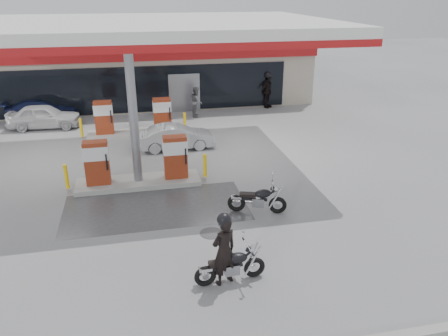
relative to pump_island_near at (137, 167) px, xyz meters
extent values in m
plane|color=gray|center=(0.00, -2.00, -0.71)|extent=(90.00, 90.00, 0.00)
cube|color=#4C4C4F|center=(0.50, -2.00, -0.71)|extent=(6.00, 3.00, 0.00)
cylinder|color=#38383A|center=(2.00, -4.00, -0.71)|extent=(0.70, 0.70, 0.01)
cube|color=#B1A594|center=(0.00, 14.00, 1.29)|extent=(22.00, 8.00, 4.00)
cube|color=black|center=(0.00, 9.97, 0.69)|extent=(18.00, 0.10, 2.60)
cube|color=#A71416|center=(0.00, 9.90, 2.79)|extent=(22.00, 0.25, 1.00)
cube|color=navy|center=(7.00, 9.85, 2.79)|extent=(3.50, 0.12, 0.80)
cube|color=gray|center=(3.00, 9.93, 0.39)|extent=(1.80, 0.14, 2.20)
cube|color=silver|center=(0.00, 3.00, 4.59)|extent=(16.00, 10.00, 0.60)
cube|color=#A71416|center=(0.00, -1.95, 4.41)|extent=(16.00, 0.12, 0.24)
cube|color=#A71416|center=(0.00, 7.95, 4.41)|extent=(16.00, 0.12, 0.24)
cylinder|color=gray|center=(0.00, 0.00, 1.88)|extent=(0.32, 0.32, 5.00)
cylinder|color=gray|center=(0.00, 6.00, 1.88)|extent=(0.32, 0.32, 5.00)
cube|color=#9E9E99|center=(0.00, 0.00, -0.62)|extent=(4.50, 1.30, 0.18)
cube|color=maroon|center=(-1.40, 0.00, 0.27)|extent=(0.85, 0.48, 1.60)
cube|color=maroon|center=(1.40, 0.00, 0.27)|extent=(0.85, 0.48, 1.60)
cube|color=silver|center=(-1.40, 0.00, 0.67)|extent=(0.88, 0.52, 0.50)
cube|color=silver|center=(1.40, 0.00, 0.67)|extent=(0.88, 0.52, 0.50)
cylinder|color=yellow|center=(-2.50, 0.00, -0.17)|extent=(0.14, 0.14, 0.90)
cylinder|color=yellow|center=(2.50, 0.00, -0.17)|extent=(0.14, 0.14, 0.90)
cube|color=#9E9E99|center=(0.00, 6.00, -0.62)|extent=(4.50, 1.30, 0.18)
cube|color=maroon|center=(-1.40, 6.00, 0.27)|extent=(0.85, 0.48, 1.60)
cube|color=maroon|center=(1.40, 6.00, 0.27)|extent=(0.85, 0.48, 1.60)
cube|color=silver|center=(-1.40, 6.00, 0.67)|extent=(0.88, 0.52, 0.50)
cube|color=silver|center=(1.40, 6.00, 0.67)|extent=(0.88, 0.52, 0.50)
cylinder|color=yellow|center=(-2.50, 6.00, -0.17)|extent=(0.14, 0.14, 0.90)
cylinder|color=yellow|center=(2.50, 6.00, -0.17)|extent=(0.14, 0.14, 0.90)
torus|color=black|center=(2.67, -6.29, -0.43)|extent=(0.56, 0.17, 0.55)
torus|color=black|center=(1.41, -6.39, -0.43)|extent=(0.56, 0.17, 0.55)
cube|color=gray|center=(2.08, -6.34, -0.36)|extent=(0.38, 0.25, 0.28)
cube|color=black|center=(1.94, -6.35, -0.27)|extent=(0.83, 0.16, 0.07)
ellipsoid|color=black|center=(2.22, -6.33, -0.07)|extent=(0.54, 0.33, 0.26)
cube|color=black|center=(1.76, -6.36, -0.12)|extent=(0.52, 0.26, 0.09)
cylinder|color=silver|center=(2.49, -6.31, 0.21)|extent=(0.09, 0.70, 0.03)
sphere|color=silver|center=(2.60, -6.30, 0.10)|extent=(0.17, 0.17, 0.17)
cylinder|color=silver|center=(1.61, -6.25, -0.45)|extent=(0.83, 0.14, 0.07)
imported|color=black|center=(1.88, -6.35, 0.20)|extent=(0.78, 0.66, 1.81)
torus|color=black|center=(4.32, -3.21, -0.42)|extent=(0.59, 0.31, 0.58)
torus|color=black|center=(3.05, -2.80, -0.42)|extent=(0.59, 0.31, 0.58)
cube|color=gray|center=(3.72, -3.01, -0.34)|extent=(0.44, 0.34, 0.29)
cube|color=black|center=(3.58, -2.97, -0.25)|extent=(0.86, 0.36, 0.08)
ellipsoid|color=black|center=(3.86, -3.06, -0.03)|extent=(0.61, 0.46, 0.27)
cube|color=black|center=(3.40, -2.91, -0.09)|extent=(0.58, 0.38, 0.10)
cylinder|color=silver|center=(4.13, -3.15, 0.25)|extent=(0.26, 0.71, 0.03)
sphere|color=silver|center=(4.24, -3.19, 0.14)|extent=(0.17, 0.17, 0.17)
cylinder|color=silver|center=(3.30, -2.74, -0.44)|extent=(0.85, 0.34, 0.08)
imported|color=silver|center=(-4.52, 8.20, -0.09)|extent=(3.71, 1.67, 1.24)
imported|color=#5E5E63|center=(3.54, 8.80, 0.13)|extent=(0.81, 0.94, 1.67)
imported|color=#A5A9AE|center=(1.81, 3.60, -0.16)|extent=(3.38, 1.24, 1.11)
imported|color=#141C43|center=(-4.90, 10.00, -0.15)|extent=(3.92, 1.80, 1.11)
imported|color=#450F19|center=(9.44, 12.00, -0.12)|extent=(4.65, 3.23, 1.18)
imported|color=black|center=(8.00, 9.80, 0.30)|extent=(1.23, 1.11, 2.01)
camera|label=1|loc=(0.02, -15.07, 6.04)|focal=35.00mm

